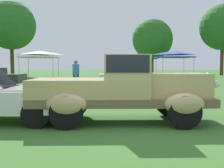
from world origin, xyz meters
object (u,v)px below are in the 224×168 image
at_px(spectator_near_truck, 146,75).
at_px(canopy_tent_left_field, 40,54).
at_px(spectator_between_cars, 76,73).
at_px(neighbor_convertible, 1,99).
at_px(canopy_tent_center_field, 174,54).
at_px(show_car_cream, 128,77).
at_px(feature_pickup_truck, 122,88).

relative_size(spectator_near_truck, canopy_tent_left_field, 0.51).
bearing_deg(canopy_tent_left_field, spectator_between_cars, -65.16).
bearing_deg(neighbor_convertible, canopy_tent_left_field, 99.98).
distance_m(spectator_near_truck, canopy_tent_center_field, 12.10).
bearing_deg(canopy_tent_center_field, spectator_near_truck, -112.52).
relative_size(neighbor_convertible, spectator_between_cars, 2.48).
height_order(show_car_cream, spectator_near_truck, spectator_near_truck).
height_order(spectator_between_cars, canopy_tent_left_field, canopy_tent_left_field).
bearing_deg(neighbor_convertible, show_car_cream, 67.39).
height_order(neighbor_convertible, spectator_near_truck, spectator_near_truck).
height_order(neighbor_convertible, canopy_tent_left_field, canopy_tent_left_field).
height_order(canopy_tent_left_field, canopy_tent_center_field, same).
bearing_deg(spectator_near_truck, canopy_tent_center_field, 67.48).
height_order(spectator_near_truck, spectator_between_cars, same).
bearing_deg(spectator_between_cars, canopy_tent_center_field, 45.59).
xyz_separation_m(canopy_tent_left_field, canopy_tent_center_field, (12.63, -0.64, -0.00)).
height_order(feature_pickup_truck, spectator_near_truck, feature_pickup_truck).
relative_size(neighbor_convertible, canopy_tent_left_field, 1.26).
height_order(show_car_cream, spectator_between_cars, spectator_between_cars).
height_order(neighbor_convertible, spectator_between_cars, spectator_between_cars).
bearing_deg(feature_pickup_truck, neighbor_convertible, 174.58).
xyz_separation_m(spectator_near_truck, spectator_between_cars, (-3.78, 2.54, 0.00)).
distance_m(feature_pickup_truck, canopy_tent_center_field, 18.78).
relative_size(feature_pickup_truck, spectator_near_truck, 2.72).
xyz_separation_m(feature_pickup_truck, canopy_tent_left_field, (-6.29, 18.25, 1.56)).
distance_m(feature_pickup_truck, spectator_near_truck, 6.75).
bearing_deg(spectator_between_cars, neighbor_convertible, -97.14).
xyz_separation_m(spectator_between_cars, canopy_tent_left_field, (-4.26, 9.20, 1.51)).
xyz_separation_m(spectator_near_truck, canopy_tent_center_field, (4.60, 11.09, 1.51)).
xyz_separation_m(neighbor_convertible, spectator_between_cars, (1.10, 8.76, 0.34)).
relative_size(feature_pickup_truck, spectator_between_cars, 2.72).
distance_m(show_car_cream, spectator_near_truck, 4.42).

